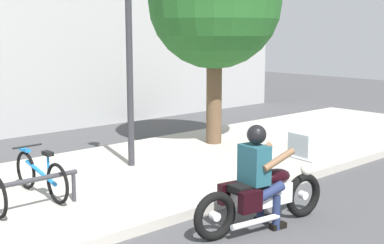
# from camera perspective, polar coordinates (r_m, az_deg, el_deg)

# --- Properties ---
(sidewalk) EXTENTS (24.00, 4.40, 0.15)m
(sidewalk) POSITION_cam_1_polar(r_m,az_deg,el_deg) (8.45, -19.55, -8.44)
(sidewalk) COLOR #A8A399
(sidewalk) RESTS_ON ground
(motorcycle) EXTENTS (2.21, 0.76, 1.23)m
(motorcycle) POSITION_cam_1_polar(r_m,az_deg,el_deg) (7.19, 7.74, -7.92)
(motorcycle) COLOR black
(motorcycle) RESTS_ON ground
(rider) EXTENTS (0.68, 0.60, 1.44)m
(rider) POSITION_cam_1_polar(r_m,az_deg,el_deg) (7.04, 7.32, -5.18)
(rider) COLOR #1E4C59
(rider) RESTS_ON ground
(bicycle_4) EXTENTS (0.48, 1.64, 0.74)m
(bicycle_4) POSITION_cam_1_polar(r_m,az_deg,el_deg) (8.32, -16.22, -5.54)
(bicycle_4) COLOR black
(bicycle_4) RESTS_ON sidewalk
(street_lamp) EXTENTS (0.28, 0.28, 3.82)m
(street_lamp) POSITION_cam_1_polar(r_m,az_deg,el_deg) (9.65, -6.89, 8.05)
(street_lamp) COLOR #2D2D33
(street_lamp) RESTS_ON ground
(tree_near_rack) EXTENTS (2.92, 2.92, 4.75)m
(tree_near_rack) POSITION_cam_1_polar(r_m,az_deg,el_deg) (11.61, 2.50, 12.92)
(tree_near_rack) COLOR brown
(tree_near_rack) RESTS_ON ground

